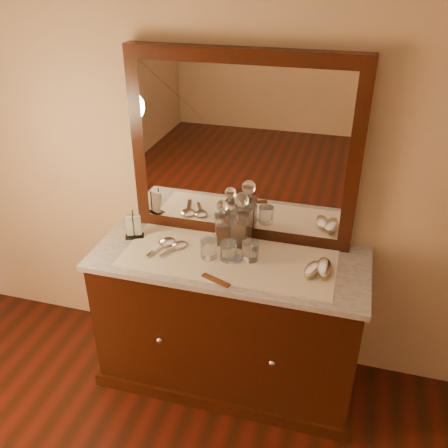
{
  "coord_description": "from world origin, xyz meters",
  "views": [
    {
      "loc": [
        0.54,
        -0.08,
        2.24
      ],
      "look_at": [
        0.0,
        1.85,
        1.1
      ],
      "focal_mm": 38.79,
      "sensor_mm": 36.0,
      "label": 1
    }
  ],
  "objects": [
    {
      "name": "decanter_left",
      "position": [
        -0.07,
        2.08,
        0.95
      ],
      "size": [
        0.1,
        0.1,
        0.26
      ],
      "color": "brown",
      "rests_on": "lace_runner"
    },
    {
      "name": "brush_far",
      "position": [
        0.49,
        1.94,
        0.88
      ],
      "size": [
        0.09,
        0.17,
        0.05
      ],
      "color": "#93825A",
      "rests_on": "lace_runner"
    },
    {
      "name": "mirror_frame",
      "position": [
        0.0,
        2.2,
        1.35
      ],
      "size": [
        1.2,
        0.08,
        1.0
      ],
      "primitive_type": "cube",
      "color": "black",
      "rests_on": "marble_top"
    },
    {
      "name": "napkin_rack",
      "position": [
        -0.56,
        2.01,
        0.91
      ],
      "size": [
        0.12,
        0.1,
        0.15
      ],
      "color": "black",
      "rests_on": "marble_top"
    },
    {
      "name": "brush_near",
      "position": [
        0.43,
        1.91,
        0.87
      ],
      "size": [
        0.1,
        0.16,
        0.04
      ],
      "color": "#93825A",
      "rests_on": "lace_runner"
    },
    {
      "name": "decanter_right",
      "position": [
        0.03,
        2.08,
        0.97
      ],
      "size": [
        0.11,
        0.11,
        0.31
      ],
      "color": "brown",
      "rests_on": "lace_runner"
    },
    {
      "name": "comb",
      "position": [
        -0.01,
        1.73,
        0.86
      ],
      "size": [
        0.16,
        0.08,
        0.01
      ],
      "primitive_type": "cube",
      "rotation": [
        0.0,
        0.0,
        -0.37
      ],
      "color": "maroon",
      "rests_on": "lace_runner"
    },
    {
      "name": "dresser_plinth",
      "position": [
        0.0,
        1.96,
        0.04
      ],
      "size": [
        1.46,
        0.59,
        0.08
      ],
      "primitive_type": "cube",
      "color": "black",
      "rests_on": "floor"
    },
    {
      "name": "pin_dish",
      "position": [
        0.03,
        1.93,
        0.86
      ],
      "size": [
        0.09,
        0.09,
        0.01
      ],
      "primitive_type": "cylinder",
      "rotation": [
        0.0,
        0.0,
        0.11
      ],
      "color": "white",
      "rests_on": "lace_runner"
    },
    {
      "name": "knob_left",
      "position": [
        -0.3,
        1.67,
        0.45
      ],
      "size": [
        0.04,
        0.04,
        0.04
      ],
      "primitive_type": "sphere",
      "color": "silver",
      "rests_on": "dresser_cabinet"
    },
    {
      "name": "marble_top",
      "position": [
        0.0,
        1.96,
        0.83
      ],
      "size": [
        1.44,
        0.59,
        0.03
      ],
      "primitive_type": "cube",
      "color": "silver",
      "rests_on": "dresser_cabinet"
    },
    {
      "name": "tumblers",
      "position": [
        0.01,
        1.93,
        0.9
      ],
      "size": [
        0.3,
        0.12,
        0.1
      ],
      "color": "white",
      "rests_on": "lace_runner"
    },
    {
      "name": "dresser_cabinet",
      "position": [
        0.0,
        1.96,
        0.41
      ],
      "size": [
        1.4,
        0.55,
        0.82
      ],
      "primitive_type": "cube",
      "color": "black",
      "rests_on": "floor"
    },
    {
      "name": "hand_mirror_inner",
      "position": [
        -0.29,
        1.96,
        0.86
      ],
      "size": [
        0.13,
        0.2,
        0.02
      ],
      "color": "silver",
      "rests_on": "lace_runner"
    },
    {
      "name": "hand_mirror_outer",
      "position": [
        -0.37,
        1.96,
        0.86
      ],
      "size": [
        0.11,
        0.23,
        0.02
      ],
      "color": "silver",
      "rests_on": "lace_runner"
    },
    {
      "name": "lace_runner",
      "position": [
        0.0,
        1.94,
        0.85
      ],
      "size": [
        1.1,
        0.45,
        0.0
      ],
      "primitive_type": "cube",
      "color": "beige",
      "rests_on": "marble_top"
    },
    {
      "name": "knob_right",
      "position": [
        0.3,
        1.67,
        0.45
      ],
      "size": [
        0.04,
        0.04,
        0.04
      ],
      "primitive_type": "sphere",
      "color": "silver",
      "rests_on": "dresser_cabinet"
    },
    {
      "name": "mirror_glass",
      "position": [
        0.0,
        2.17,
        1.35
      ],
      "size": [
        1.06,
        0.01,
        0.86
      ],
      "primitive_type": "cube",
      "color": "white",
      "rests_on": "marble_top"
    }
  ]
}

